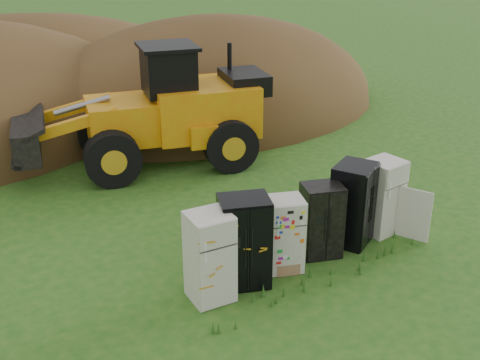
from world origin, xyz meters
The scene contains 10 objects.
ground centered at (0.00, 0.00, 0.00)m, with size 120.00×120.00×0.00m, color #215516.
fridge_leftmost centered at (-2.49, -0.01, 0.93)m, with size 0.82×0.79×1.87m, color silver, non-canonical shape.
fridge_black_side centered at (-1.62, 0.04, 0.97)m, with size 1.02×0.80×1.95m, color black, non-canonical shape.
fridge_sticker centered at (-0.57, -0.01, 0.83)m, with size 0.74×0.69×1.67m, color silver, non-canonical shape.
fridge_dark_mid centered at (0.48, -0.01, 0.85)m, with size 0.87×0.71×1.70m, color black, non-canonical shape.
fridge_black_right centered at (1.46, -0.01, 0.97)m, with size 0.97×0.81×1.95m, color black, non-canonical shape.
fridge_open_door centered at (2.41, -0.04, 0.92)m, with size 0.84×0.77×1.85m, color silver, non-canonical shape.
wheel_loader centered at (-0.31, 7.16, 1.85)m, with size 7.63×3.09×3.69m, color #CF960D, non-canonical shape.
dirt_mound_right centered at (4.89, 11.31, 0.00)m, with size 14.81×10.86×7.28m, color #462F16.
dirt_mound_back centered at (-0.95, 18.44, 0.00)m, with size 18.56×12.38×6.60m, color #462F16.
Camera 1 is at (-7.99, -8.66, 7.01)m, focal length 45.00 mm.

